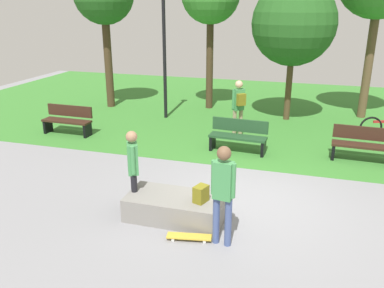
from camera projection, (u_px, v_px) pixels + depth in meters
ground_plane at (245, 200)px, 8.59m from camera, size 28.00×28.00×0.00m
grass_lawn at (278, 111)px, 15.69m from camera, size 26.60×12.27×0.01m
concrete_ledge at (176, 207)px, 7.81m from camera, size 1.89×0.95×0.47m
backpack_on_ledge at (201, 194)px, 7.48m from camera, size 0.28×0.33×0.32m
skater_performing_trick at (223, 188)px, 6.69m from camera, size 0.43×0.24×1.81m
skater_watching at (133, 165)px, 7.87m from camera, size 0.32×0.39×1.69m
skateboard_by_ledge at (189, 237)px, 7.13m from camera, size 0.82×0.34×0.08m
park_bench_center_lawn at (364, 144)px, 10.57m from camera, size 1.62×0.55×0.91m
park_bench_far_right at (238, 135)px, 11.26m from camera, size 1.63×0.57×0.91m
park_bench_near_lamppost at (68, 119)px, 12.79m from camera, size 1.61×0.51×0.91m
tree_leaning_ash at (294, 24)px, 13.46m from camera, size 2.84×2.84×4.77m
lamp_post at (164, 37)px, 13.83m from camera, size 0.28×0.28×4.85m
pedestrian_with_backpack at (239, 103)px, 12.32m from camera, size 0.44×0.45×1.78m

